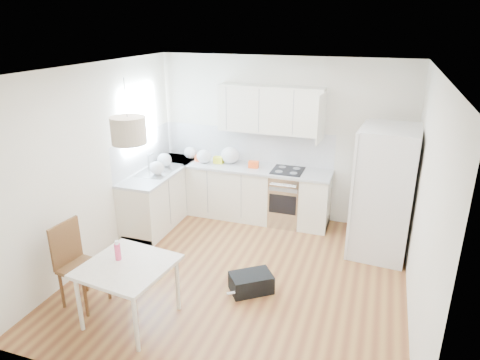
# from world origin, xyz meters

# --- Properties ---
(floor) EXTENTS (4.20, 4.20, 0.00)m
(floor) POSITION_xyz_m (0.00, 0.00, 0.00)
(floor) COLOR brown
(floor) RESTS_ON ground
(ceiling) EXTENTS (4.20, 4.20, 0.00)m
(ceiling) POSITION_xyz_m (0.00, 0.00, 2.70)
(ceiling) COLOR white
(ceiling) RESTS_ON wall_back
(wall_back) EXTENTS (4.20, 0.00, 4.20)m
(wall_back) POSITION_xyz_m (0.00, 2.10, 1.35)
(wall_back) COLOR white
(wall_back) RESTS_ON floor
(wall_left) EXTENTS (0.00, 4.20, 4.20)m
(wall_left) POSITION_xyz_m (-2.10, 0.00, 1.35)
(wall_left) COLOR white
(wall_left) RESTS_ON floor
(wall_right) EXTENTS (0.00, 4.20, 4.20)m
(wall_right) POSITION_xyz_m (2.10, 0.00, 1.35)
(wall_right) COLOR white
(wall_right) RESTS_ON floor
(window_glassblock) EXTENTS (0.02, 1.00, 1.00)m
(window_glassblock) POSITION_xyz_m (-2.09, 1.15, 1.75)
(window_glassblock) COLOR #BFE0F9
(window_glassblock) RESTS_ON wall_left
(cabinets_back) EXTENTS (3.00, 0.60, 0.88)m
(cabinets_back) POSITION_xyz_m (-0.60, 1.80, 0.44)
(cabinets_back) COLOR white
(cabinets_back) RESTS_ON floor
(cabinets_left) EXTENTS (0.60, 1.80, 0.88)m
(cabinets_left) POSITION_xyz_m (-1.80, 1.20, 0.44)
(cabinets_left) COLOR white
(cabinets_left) RESTS_ON floor
(counter_back) EXTENTS (3.02, 0.64, 0.04)m
(counter_back) POSITION_xyz_m (-0.60, 1.80, 0.90)
(counter_back) COLOR #A3A5A7
(counter_back) RESTS_ON cabinets_back
(counter_left) EXTENTS (0.64, 1.82, 0.04)m
(counter_left) POSITION_xyz_m (-1.80, 1.20, 0.90)
(counter_left) COLOR #A3A5A7
(counter_left) RESTS_ON cabinets_left
(backsplash_back) EXTENTS (3.00, 0.01, 0.58)m
(backsplash_back) POSITION_xyz_m (-0.60, 2.09, 1.21)
(backsplash_back) COLOR white
(backsplash_back) RESTS_ON wall_back
(backsplash_left) EXTENTS (0.01, 1.80, 0.58)m
(backsplash_left) POSITION_xyz_m (-2.09, 1.20, 1.21)
(backsplash_left) COLOR white
(backsplash_left) RESTS_ON wall_left
(upper_cabinets) EXTENTS (1.70, 0.32, 0.75)m
(upper_cabinets) POSITION_xyz_m (-0.15, 1.94, 1.88)
(upper_cabinets) COLOR white
(upper_cabinets) RESTS_ON wall_back
(range_oven) EXTENTS (0.50, 0.61, 0.88)m
(range_oven) POSITION_xyz_m (0.20, 1.80, 0.44)
(range_oven) COLOR silver
(range_oven) RESTS_ON floor
(sink) EXTENTS (0.50, 0.80, 0.16)m
(sink) POSITION_xyz_m (-1.80, 1.15, 0.92)
(sink) COLOR silver
(sink) RESTS_ON counter_left
(refrigerator) EXTENTS (0.96, 1.01, 1.87)m
(refrigerator) POSITION_xyz_m (1.72, 1.31, 0.93)
(refrigerator) COLOR white
(refrigerator) RESTS_ON floor
(dining_table) EXTENTS (1.00, 1.00, 0.71)m
(dining_table) POSITION_xyz_m (-0.90, -1.23, 0.64)
(dining_table) COLOR beige
(dining_table) RESTS_ON floor
(dining_chair) EXTENTS (0.48, 0.48, 1.03)m
(dining_chair) POSITION_xyz_m (-1.57, -1.14, 0.52)
(dining_chair) COLOR #462B15
(dining_chair) RESTS_ON floor
(drink_bottle) EXTENTS (0.07, 0.07, 0.23)m
(drink_bottle) POSITION_xyz_m (-1.05, -1.16, 0.83)
(drink_bottle) COLOR #F04271
(drink_bottle) RESTS_ON dining_table
(gym_bag) EXTENTS (0.61, 0.57, 0.24)m
(gym_bag) POSITION_xyz_m (0.23, -0.27, 0.12)
(gym_bag) COLOR black
(gym_bag) RESTS_ON floor
(pendant_lamp) EXTENTS (0.36, 0.36, 0.27)m
(pendant_lamp) POSITION_xyz_m (-0.83, -1.06, 2.18)
(pendant_lamp) COLOR beige
(pendant_lamp) RESTS_ON ceiling
(grocery_bag_a) EXTENTS (0.23, 0.20, 0.21)m
(grocery_bag_a) POSITION_xyz_m (-1.58, 1.90, 1.02)
(grocery_bag_a) COLOR silver
(grocery_bag_a) RESTS_ON counter_back
(grocery_bag_b) EXTENTS (0.26, 0.22, 0.23)m
(grocery_bag_b) POSITION_xyz_m (-1.25, 1.74, 1.04)
(grocery_bag_b) COLOR silver
(grocery_bag_b) RESTS_ON counter_back
(grocery_bag_c) EXTENTS (0.32, 0.27, 0.29)m
(grocery_bag_c) POSITION_xyz_m (-0.82, 1.87, 1.06)
(grocery_bag_c) COLOR silver
(grocery_bag_c) RESTS_ON counter_back
(grocery_bag_d) EXTENTS (0.25, 0.21, 0.22)m
(grocery_bag_d) POSITION_xyz_m (-1.81, 1.37, 1.03)
(grocery_bag_d) COLOR silver
(grocery_bag_d) RESTS_ON counter_back
(grocery_bag_e) EXTENTS (0.24, 0.20, 0.22)m
(grocery_bag_e) POSITION_xyz_m (-1.72, 0.96, 1.03)
(grocery_bag_e) COLOR silver
(grocery_bag_e) RESTS_ON counter_left
(snack_orange) EXTENTS (0.17, 0.11, 0.11)m
(snack_orange) POSITION_xyz_m (-0.37, 1.77, 0.98)
(snack_orange) COLOR #F24C15
(snack_orange) RESTS_ON counter_back
(snack_yellow) EXTENTS (0.17, 0.11, 0.11)m
(snack_yellow) POSITION_xyz_m (-1.01, 1.81, 0.98)
(snack_yellow) COLOR yellow
(snack_yellow) RESTS_ON counter_back
(snack_red) EXTENTS (0.16, 0.11, 0.10)m
(snack_red) POSITION_xyz_m (-1.36, 1.81, 0.97)
(snack_red) COLOR #D9461B
(snack_red) RESTS_ON counter_back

